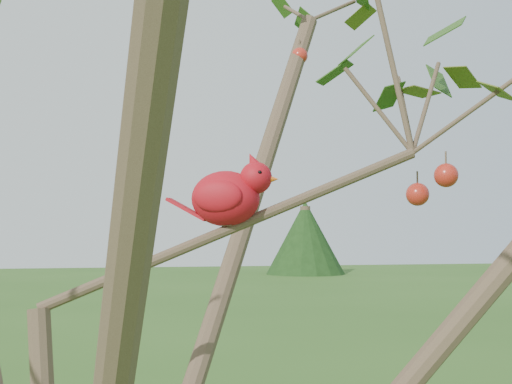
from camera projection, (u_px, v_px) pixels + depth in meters
crabapple_tree at (89, 194)px, 1.00m from camera, size 2.35×2.05×2.95m
cardinal at (229, 196)px, 1.14m from camera, size 0.18×0.12×0.13m
distant_trees at (198, 245)px, 27.49m from camera, size 40.88×16.34×3.51m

